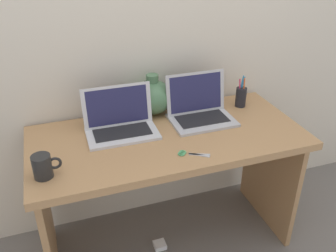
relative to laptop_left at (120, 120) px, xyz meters
name	(u,v)px	position (x,y,z in m)	size (l,w,h in m)	color
ground_plane	(168,240)	(0.22, -0.12, -0.81)	(6.00, 6.00, 0.00)	slate
back_wall	(146,29)	(0.22, 0.25, 0.39)	(4.40, 0.04, 2.40)	beige
desk	(168,161)	(0.22, -0.12, -0.23)	(1.40, 0.65, 0.75)	#AD7F51
laptop_left	(120,120)	(0.00, 0.00, 0.00)	(0.36, 0.23, 0.23)	silver
laptop_right	(199,108)	(0.44, 0.00, 0.00)	(0.34, 0.25, 0.24)	#B2B2B7
green_vase	(153,97)	(0.22, 0.15, 0.04)	(0.22, 0.22, 0.23)	#47704C
coffee_mug	(43,166)	(-0.39, -0.28, -0.01)	(0.12, 0.08, 0.10)	black
pen_cup	(241,97)	(0.73, 0.06, 0.00)	(0.06, 0.06, 0.19)	black
scissors	(189,154)	(0.25, -0.32, -0.06)	(0.14, 0.09, 0.01)	#B7B7BC
power_brick	(160,245)	(0.16, -0.15, -0.79)	(0.07, 0.07, 0.03)	white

